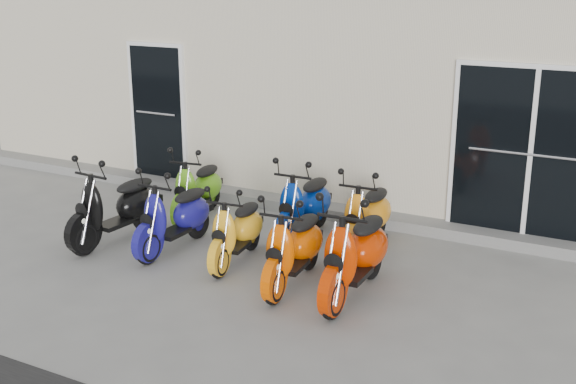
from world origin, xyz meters
name	(u,v)px	position (x,y,z in m)	size (l,w,h in m)	color
ground	(265,264)	(0.00, 0.00, 0.00)	(80.00, 80.00, 0.00)	gray
building	(411,77)	(0.00, 5.20, 1.60)	(14.00, 6.00, 3.20)	beige
front_step	(334,211)	(0.00, 2.02, 0.07)	(14.00, 0.40, 0.15)	gray
door_left	(158,109)	(-3.20, 2.17, 1.26)	(1.07, 0.08, 2.22)	black
door_right	(532,149)	(2.60, 2.17, 1.26)	(2.02, 0.08, 2.22)	black
scooter_front_black	(115,197)	(-2.07, -0.23, 0.61)	(0.60, 1.65, 1.22)	black
scooter_front_blue	(174,207)	(-1.23, -0.11, 0.57)	(0.56, 1.54, 1.14)	navy
scooter_front_orange_a	(237,222)	(-0.32, -0.10, 0.52)	(0.51, 1.41, 1.04)	yellow
scooter_front_orange_b	(294,237)	(0.58, -0.36, 0.57)	(0.56, 1.54, 1.14)	#E95200
scooter_front_red	(356,242)	(1.30, -0.31, 0.63)	(0.62, 1.71, 1.26)	#CA2C00
scooter_back_green	(197,181)	(-1.69, 1.05, 0.55)	(0.54, 1.49, 1.10)	#61B21A
scooter_back_blue	(304,196)	(0.03, 1.01, 0.59)	(0.58, 1.58, 1.17)	#042890
scooter_back_yellow	(367,207)	(0.89, 1.03, 0.57)	(0.56, 1.53, 1.13)	orange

